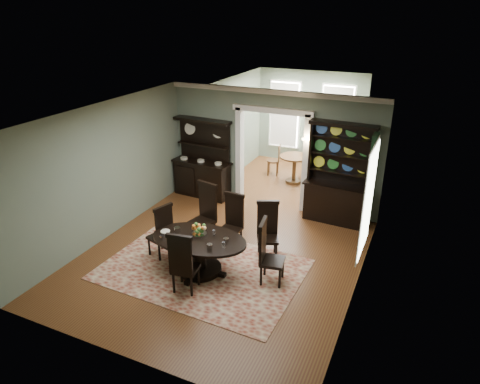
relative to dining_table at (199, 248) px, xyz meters
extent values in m
cube|color=brown|center=(0.15, 0.56, -0.53)|extent=(5.50, 6.00, 0.01)
cube|color=silver|center=(0.15, 0.56, 2.48)|extent=(5.50, 6.00, 0.01)
cube|color=slate|center=(-2.60, 0.56, 0.98)|extent=(0.01, 6.00, 3.00)
cube|color=slate|center=(2.90, 0.56, 0.98)|extent=(0.01, 6.00, 3.00)
cube|color=slate|center=(0.15, -2.44, 0.98)|extent=(5.50, 0.01, 3.00)
cube|color=slate|center=(-1.68, 3.56, 0.98)|extent=(1.85, 0.01, 3.00)
cube|color=slate|center=(1.97, 3.56, 0.98)|extent=(1.85, 0.01, 3.00)
cube|color=slate|center=(0.15, 3.56, 2.23)|extent=(1.80, 0.01, 0.50)
cube|color=silver|center=(0.15, 3.51, 2.42)|extent=(5.50, 0.10, 0.12)
cube|color=brown|center=(0.15, 5.31, -0.53)|extent=(3.50, 3.50, 0.01)
cube|color=silver|center=(0.15, 5.31, 2.48)|extent=(3.50, 3.50, 0.01)
cube|color=slate|center=(-1.60, 5.31, 0.98)|extent=(0.01, 3.50, 3.00)
cube|color=slate|center=(1.90, 5.31, 0.98)|extent=(0.01, 3.50, 3.00)
cube|color=slate|center=(0.15, 7.06, 0.98)|extent=(3.50, 0.01, 3.00)
cube|color=silver|center=(-0.70, 7.01, 1.03)|extent=(1.05, 0.06, 2.20)
cube|color=silver|center=(1.00, 7.01, 1.03)|extent=(1.05, 0.06, 2.20)
cube|color=silver|center=(-0.75, 3.56, 0.73)|extent=(0.14, 0.25, 2.50)
cube|color=silver|center=(1.05, 3.56, 0.73)|extent=(0.14, 0.25, 2.50)
cube|color=silver|center=(0.15, 3.56, 1.98)|extent=(2.08, 0.25, 0.14)
cube|color=white|center=(2.89, 1.16, 1.08)|extent=(0.02, 1.10, 2.00)
cube|color=silver|center=(2.87, 1.16, 1.08)|extent=(0.01, 1.22, 2.12)
cube|color=#15301C|center=(2.80, 1.84, 1.08)|extent=(0.10, 0.35, 2.10)
cube|color=gold|center=(1.10, 3.48, 1.33)|extent=(0.08, 0.05, 0.18)
sphere|color=#FFD88C|center=(1.00, 3.33, 1.41)|extent=(0.07, 0.07, 0.07)
sphere|color=#FFD88C|center=(1.20, 3.33, 1.41)|extent=(0.07, 0.07, 0.07)
cube|color=maroon|center=(0.01, 0.06, -0.52)|extent=(3.94, 2.74, 0.01)
ellipsoid|color=black|center=(0.00, 0.00, 0.20)|extent=(1.96, 1.29, 0.05)
cylinder|color=black|center=(0.00, 0.00, 0.17)|extent=(1.84, 1.84, 0.03)
cylinder|color=black|center=(0.00, 0.00, -0.14)|extent=(0.24, 0.24, 0.66)
cylinder|color=black|center=(0.00, 0.00, -0.47)|extent=(0.84, 0.84, 0.10)
cylinder|color=silver|center=(-0.04, 0.09, 0.25)|extent=(0.29, 0.29, 0.05)
cube|color=black|center=(-0.52, 1.05, -0.04)|extent=(0.56, 0.55, 0.06)
cube|color=black|center=(-0.48, 1.25, 0.37)|extent=(0.48, 0.15, 0.81)
cube|color=black|center=(-0.48, 1.25, 0.79)|extent=(0.52, 0.18, 0.08)
cylinder|color=black|center=(-0.74, 0.91, -0.28)|extent=(0.05, 0.05, 0.48)
cylinder|color=black|center=(-0.38, 0.83, -0.28)|extent=(0.05, 0.05, 0.48)
cylinder|color=black|center=(-0.66, 1.27, -0.28)|extent=(0.05, 0.05, 0.48)
cylinder|color=black|center=(-0.30, 1.19, -0.28)|extent=(0.05, 0.05, 0.48)
cube|color=black|center=(0.16, 1.06, -0.09)|extent=(0.45, 0.43, 0.06)
cube|color=black|center=(0.17, 1.25, 0.28)|extent=(0.43, 0.07, 0.73)
cube|color=black|center=(0.17, 1.25, 0.66)|extent=(0.47, 0.09, 0.08)
cylinder|color=black|center=(-0.02, 0.90, -0.31)|extent=(0.05, 0.05, 0.43)
cylinder|color=black|center=(0.32, 0.88, -0.31)|extent=(0.05, 0.05, 0.43)
cylinder|color=black|center=(0.00, 1.24, -0.31)|extent=(0.05, 0.05, 0.43)
cylinder|color=black|center=(0.33, 1.22, -0.31)|extent=(0.05, 0.05, 0.43)
cube|color=black|center=(1.02, 1.03, -0.09)|extent=(0.56, 0.55, 0.06)
cube|color=black|center=(0.94, 1.20, 0.28)|extent=(0.41, 0.22, 0.73)
cube|color=black|center=(0.94, 1.20, 0.66)|extent=(0.45, 0.25, 0.07)
cylinder|color=black|center=(0.94, 0.81, -0.31)|extent=(0.05, 0.05, 0.43)
cylinder|color=black|center=(1.24, 0.95, -0.31)|extent=(0.05, 0.05, 0.43)
cylinder|color=black|center=(0.80, 1.11, -0.31)|extent=(0.05, 0.05, 0.43)
cylinder|color=black|center=(1.10, 1.25, -0.31)|extent=(0.05, 0.05, 0.43)
cube|color=black|center=(-1.05, 0.19, -0.10)|extent=(0.51, 0.52, 0.06)
cube|color=black|center=(-0.88, 0.14, 0.27)|extent=(0.17, 0.42, 0.72)
cube|color=black|center=(-0.88, 0.14, 0.64)|extent=(0.20, 0.46, 0.07)
cylinder|color=black|center=(-1.16, 0.40, -0.31)|extent=(0.05, 0.05, 0.42)
cylinder|color=black|center=(-1.26, 0.08, -0.31)|extent=(0.05, 0.05, 0.42)
cylinder|color=black|center=(-0.85, 0.30, -0.31)|extent=(0.05, 0.05, 0.42)
cylinder|color=black|center=(-0.94, -0.02, -0.31)|extent=(0.05, 0.05, 0.42)
cube|color=black|center=(1.41, 0.25, -0.07)|extent=(0.50, 0.52, 0.06)
cube|color=black|center=(1.22, 0.22, 0.32)|extent=(0.12, 0.45, 0.76)
cube|color=black|center=(1.22, 0.22, 0.71)|extent=(0.15, 0.49, 0.08)
cylinder|color=black|center=(1.61, 0.11, -0.30)|extent=(0.05, 0.05, 0.45)
cylinder|color=black|center=(1.55, 0.46, -0.30)|extent=(0.05, 0.05, 0.45)
cylinder|color=black|center=(1.27, 0.05, -0.30)|extent=(0.05, 0.05, 0.45)
cylinder|color=black|center=(1.21, 0.40, -0.30)|extent=(0.05, 0.05, 0.45)
cube|color=black|center=(0.06, -0.62, -0.08)|extent=(0.50, 0.48, 0.06)
cube|color=black|center=(0.08, -0.81, 0.30)|extent=(0.44, 0.11, 0.75)
cube|color=black|center=(0.08, -0.81, 0.69)|extent=(0.48, 0.13, 0.08)
cylinder|color=black|center=(0.20, -0.42, -0.30)|extent=(0.05, 0.05, 0.44)
cylinder|color=black|center=(-0.14, -0.47, -0.30)|extent=(0.05, 0.05, 0.44)
cylinder|color=black|center=(0.25, -0.76, -0.30)|extent=(0.05, 0.05, 0.44)
cylinder|color=black|center=(-0.09, -0.81, -0.30)|extent=(0.05, 0.05, 0.44)
cube|color=black|center=(-1.75, 3.28, -0.05)|extent=(1.55, 0.61, 0.95)
cube|color=black|center=(-1.75, 3.28, 0.45)|extent=(1.64, 0.67, 0.05)
cube|color=black|center=(-1.75, 3.48, 1.01)|extent=(1.52, 0.17, 1.12)
cube|color=black|center=(-1.75, 3.39, 0.90)|extent=(1.48, 0.35, 0.04)
cube|color=black|center=(-1.75, 3.37, 1.56)|extent=(1.63, 0.43, 0.08)
cube|color=black|center=(1.91, 3.25, -0.06)|extent=(1.47, 0.60, 0.93)
cube|color=black|center=(1.91, 3.25, 0.42)|extent=(1.58, 0.65, 0.04)
cube|color=black|center=(1.91, 3.46, 1.13)|extent=(1.45, 0.14, 1.40)
cube|color=black|center=(1.21, 3.35, 1.13)|extent=(0.07, 0.27, 1.45)
cube|color=black|center=(2.61, 3.35, 1.13)|extent=(0.07, 0.27, 1.45)
cube|color=black|center=(1.91, 3.33, 1.85)|extent=(1.56, 0.42, 0.08)
cube|color=black|center=(1.91, 3.35, 0.72)|extent=(1.46, 0.35, 0.03)
cube|color=black|center=(1.91, 3.35, 1.13)|extent=(1.46, 0.35, 0.03)
cube|color=black|center=(1.91, 3.35, 1.54)|extent=(1.46, 0.35, 0.03)
cylinder|color=#563318|center=(0.25, 5.23, 0.27)|extent=(0.88, 0.88, 0.04)
cylinder|color=#563318|center=(0.25, 5.23, -0.12)|extent=(0.11, 0.11, 0.77)
cylinder|color=#563318|center=(0.25, 5.23, -0.49)|extent=(0.48, 0.48, 0.07)
cylinder|color=#563318|center=(-0.53, 5.56, -0.07)|extent=(0.40, 0.40, 0.04)
cube|color=#563318|center=(-0.36, 5.60, 0.17)|extent=(0.11, 0.36, 0.50)
cylinder|color=#563318|center=(-0.70, 5.66, -0.30)|extent=(0.04, 0.04, 0.45)
cylinder|color=#563318|center=(-0.64, 5.39, -0.30)|extent=(0.04, 0.04, 0.45)
cylinder|color=#563318|center=(-0.43, 5.73, -0.30)|extent=(0.04, 0.04, 0.45)
cylinder|color=#563318|center=(-0.36, 5.45, -0.30)|extent=(0.04, 0.04, 0.45)
cylinder|color=#563318|center=(0.86, 5.41, -0.12)|extent=(0.36, 0.36, 0.04)
cube|color=#563318|center=(0.70, 5.40, 0.11)|extent=(0.05, 0.32, 0.45)
cylinder|color=#563318|center=(0.99, 5.30, -0.32)|extent=(0.03, 0.03, 0.40)
cylinder|color=#563318|center=(0.97, 5.55, -0.32)|extent=(0.03, 0.03, 0.40)
cylinder|color=#563318|center=(0.74, 5.28, -0.32)|extent=(0.03, 0.03, 0.40)
cylinder|color=#563318|center=(0.72, 5.53, -0.32)|extent=(0.03, 0.03, 0.40)
camera|label=1|loc=(3.65, -6.17, 4.31)|focal=32.00mm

